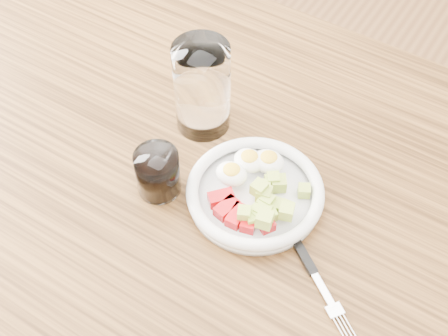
{
  "coord_description": "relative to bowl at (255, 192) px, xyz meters",
  "views": [
    {
      "loc": [
        0.31,
        -0.49,
        1.55
      ],
      "look_at": [
        -0.01,
        0.01,
        0.8
      ],
      "focal_mm": 50.0,
      "sensor_mm": 36.0,
      "label": 1
    }
  ],
  "objects": [
    {
      "name": "dining_table",
      "position": [
        -0.05,
        -0.0,
        -0.12
      ],
      "size": [
        1.5,
        0.9,
        0.77
      ],
      "color": "brown",
      "rests_on": "ground"
    },
    {
      "name": "coffee_glass",
      "position": [
        -0.14,
        -0.06,
        0.02
      ],
      "size": [
        0.07,
        0.07,
        0.08
      ],
      "color": "white",
      "rests_on": "dining_table"
    },
    {
      "name": "water_glass",
      "position": [
        -0.16,
        0.09,
        0.06
      ],
      "size": [
        0.09,
        0.09,
        0.16
      ],
      "primitive_type": "cylinder",
      "color": "white",
      "rests_on": "dining_table"
    },
    {
      "name": "bowl",
      "position": [
        0.0,
        0.0,
        0.0
      ],
      "size": [
        0.21,
        0.21,
        0.06
      ],
      "color": "white",
      "rests_on": "dining_table"
    },
    {
      "name": "fork",
      "position": [
        0.12,
        -0.06,
        -0.01
      ],
      "size": [
        0.17,
        0.13,
        0.01
      ],
      "color": "black",
      "rests_on": "dining_table"
    }
  ]
}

